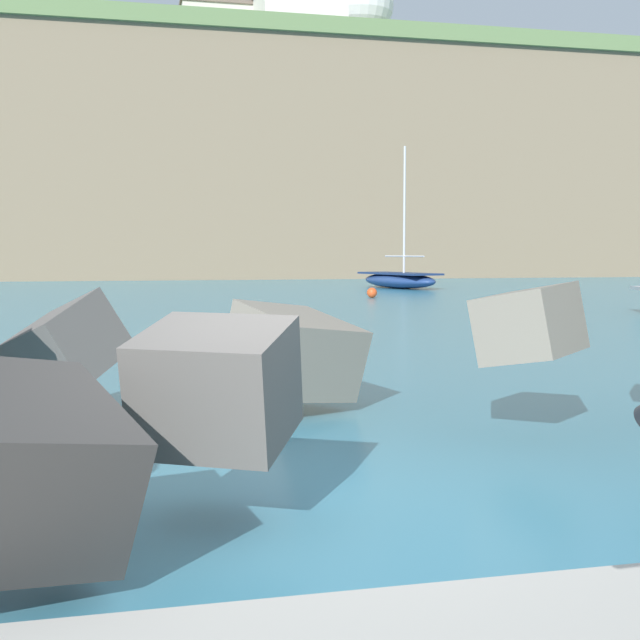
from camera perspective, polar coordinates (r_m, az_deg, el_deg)
The scene contains 8 objects.
ground_plane at distance 6.11m, azimuth -1.35°, elevation -13.63°, with size 400.00×400.00×0.00m, color teal.
breakwater_jetty at distance 7.26m, azimuth 2.44°, elevation -1.86°, with size 31.24×7.17×3.06m.
boat_mid_left at distance 45.54m, azimuth 5.42°, elevation 2.79°, with size 3.62×6.39×7.58m.
mooring_buoy_inner at distance 35.74m, azimuth 3.57°, elevation 1.87°, with size 0.44×0.44×0.44m.
headland_bluff at distance 78.56m, azimuth -9.08°, elevation 10.02°, with size 86.37×37.87×18.78m.
radar_dome at distance 83.41m, azimuth 2.72°, elevation 20.00°, with size 6.41×6.41×9.57m.
station_building_west at distance 73.99m, azimuth -1.57°, elevation 19.75°, with size 7.10×8.33×4.91m.
station_building_central at distance 78.22m, azimuth -7.13°, elevation 18.73°, with size 6.52×6.53×4.53m.
Camera 1 is at (-1.18, -5.68, 1.91)m, focal length 46.85 mm.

